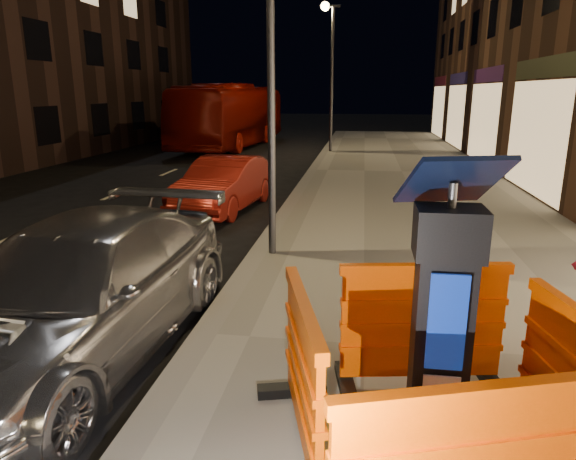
# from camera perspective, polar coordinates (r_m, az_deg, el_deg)

# --- Properties ---
(ground_plane) EXTENTS (120.00, 120.00, 0.00)m
(ground_plane) POSITION_cam_1_polar(r_m,az_deg,el_deg) (5.95, -9.27, -12.54)
(ground_plane) COLOR black
(ground_plane) RESTS_ON ground
(sidewalk) EXTENTS (6.00, 60.00, 0.15)m
(sidewalk) POSITION_cam_1_polar(r_m,az_deg,el_deg) (5.83, 21.01, -13.21)
(sidewalk) COLOR gray
(sidewalk) RESTS_ON ground
(kerb) EXTENTS (0.30, 60.00, 0.15)m
(kerb) POSITION_cam_1_polar(r_m,az_deg,el_deg) (5.91, -9.30, -11.89)
(kerb) COLOR slate
(kerb) RESTS_ON ground
(parking_kiosk) EXTENTS (0.79, 0.79, 2.10)m
(parking_kiosk) POSITION_cam_1_polar(r_m,az_deg,el_deg) (3.71, 16.68, -10.15)
(parking_kiosk) COLOR black
(parking_kiosk) RESTS_ON sidewalk
(barrier_back) EXTENTS (1.58, 0.86, 1.17)m
(barrier_back) POSITION_cam_1_polar(r_m,az_deg,el_deg) (4.76, 14.66, -10.35)
(barrier_back) COLOR #F95000
(barrier_back) RESTS_ON sidewalk
(barrier_kerbside) EXTENTS (0.98, 1.61, 1.17)m
(barrier_kerbside) POSITION_cam_1_polar(r_m,az_deg,el_deg) (3.91, 1.67, -15.84)
(barrier_kerbside) COLOR #F95000
(barrier_kerbside) RESTS_ON sidewalk
(car_silver) EXTENTS (2.29, 5.00, 1.42)m
(car_silver) POSITION_cam_1_polar(r_m,az_deg,el_deg) (6.16, -21.65, -12.47)
(car_silver) COLOR #A4A4A9
(car_silver) RESTS_ON ground
(car_red) EXTENTS (1.79, 3.91, 1.24)m
(car_red) POSITION_cam_1_polar(r_m,az_deg,el_deg) (12.38, -6.99, 2.26)
(car_red) COLOR maroon
(car_red) RESTS_ON ground
(bus_doubledecker) EXTENTS (3.25, 11.17, 3.07)m
(bus_doubledecker) POSITION_cam_1_polar(r_m,az_deg,el_deg) (26.61, -6.15, 9.20)
(bus_doubledecker) COLOR #800C03
(bus_doubledecker) RESTS_ON ground
(street_lamp_mid) EXTENTS (0.12, 0.12, 6.00)m
(street_lamp_mid) POSITION_cam_1_polar(r_m,az_deg,el_deg) (8.14, -1.91, 18.02)
(street_lamp_mid) COLOR #3F3F44
(street_lamp_mid) RESTS_ON sidewalk
(street_lamp_far) EXTENTS (0.12, 0.12, 6.00)m
(street_lamp_far) POSITION_cam_1_polar(r_m,az_deg,el_deg) (23.05, 4.89, 16.15)
(street_lamp_far) COLOR #3F3F44
(street_lamp_far) RESTS_ON sidewalk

